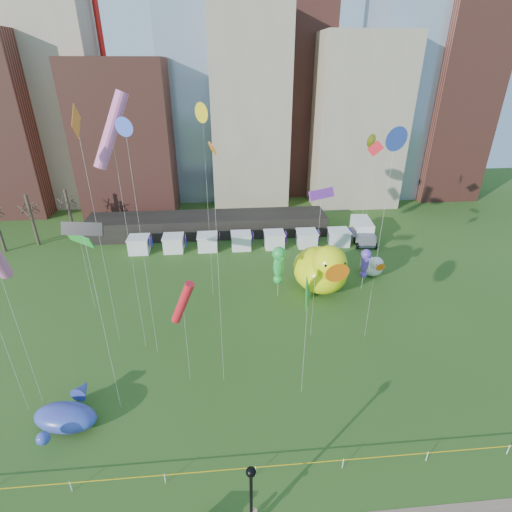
{
  "coord_description": "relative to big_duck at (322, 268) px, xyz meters",
  "views": [
    {
      "loc": [
        -1.45,
        -16.59,
        24.89
      ],
      "look_at": [
        0.85,
        9.15,
        12.0
      ],
      "focal_mm": 27.0,
      "sensor_mm": 36.0,
      "label": 1
    }
  ],
  "objects": [
    {
      "name": "ground",
      "position": [
        -9.97,
        -22.93,
        -3.1
      ],
      "size": [
        160.0,
        160.0,
        0.0
      ],
      "primitive_type": "plane",
      "color": "#294C18",
      "rests_on": "ground"
    },
    {
      "name": "skyline",
      "position": [
        -7.72,
        38.14,
        18.34
      ],
      "size": [
        101.0,
        23.0,
        68.0
      ],
      "color": "brown",
      "rests_on": "ground"
    },
    {
      "name": "pavilion",
      "position": [
        -13.97,
        19.07,
        -1.5
      ],
      "size": [
        38.0,
        6.0,
        3.2
      ],
      "primitive_type": "cube",
      "color": "black",
      "rests_on": "ground"
    },
    {
      "name": "vendor_tents",
      "position": [
        -8.95,
        13.07,
        -2.0
      ],
      "size": [
        33.24,
        2.8,
        2.4
      ],
      "color": "white",
      "rests_on": "ground"
    },
    {
      "name": "bare_trees",
      "position": [
        -40.14,
        17.62,
        0.91
      ],
      "size": [
        8.44,
        6.44,
        8.5
      ],
      "color": "#382B21",
      "rests_on": "ground"
    },
    {
      "name": "caution_tape",
      "position": [
        -9.97,
        -22.93,
        -2.42
      ],
      "size": [
        50.0,
        0.06,
        0.9
      ],
      "color": "white",
      "rests_on": "ground"
    },
    {
      "name": "big_duck",
      "position": [
        0.0,
        0.0,
        0.0
      ],
      "size": [
        7.48,
        9.27,
        6.76
      ],
      "rotation": [
        0.0,
        0.0,
        0.15
      ],
      "color": "#F0FF0D",
      "rests_on": "ground"
    },
    {
      "name": "small_duck",
      "position": [
        7.68,
        3.27,
        -1.75
      ],
      "size": [
        3.34,
        4.08,
        2.96
      ],
      "rotation": [
        0.0,
        0.0,
        0.18
      ],
      "color": "white",
      "rests_on": "ground"
    },
    {
      "name": "seahorse_green",
      "position": [
        -5.36,
        -0.87,
        1.49
      ],
      "size": [
        1.69,
        2.07,
        6.56
      ],
      "rotation": [
        0.0,
        0.0,
        0.06
      ],
      "color": "silver",
      "rests_on": "ground"
    },
    {
      "name": "seahorse_purple",
      "position": [
        5.22,
        -0.08,
        0.74
      ],
      "size": [
        1.51,
        1.76,
        5.43
      ],
      "rotation": [
        0.0,
        0.0,
        -0.2
      ],
      "color": "silver",
      "rests_on": "ground"
    },
    {
      "name": "whale_inflatable",
      "position": [
        -23.94,
        -17.54,
        -2.12
      ],
      "size": [
        5.33,
        6.3,
        2.16
      ],
      "rotation": [
        0.0,
        0.0,
        -0.21
      ],
      "color": "#40338C",
      "rests_on": "ground"
    },
    {
      "name": "lamppost",
      "position": [
        -10.5,
        -26.13,
        0.26
      ],
      "size": [
        0.57,
        0.57,
        5.51
      ],
      "color": "black",
      "rests_on": "footpath"
    },
    {
      "name": "box_truck",
      "position": [
        10.19,
        14.59,
        -1.54
      ],
      "size": [
        3.51,
        7.43,
        3.04
      ],
      "rotation": [
        0.0,
        0.0,
        -0.12
      ],
      "color": "white",
      "rests_on": "ground"
    },
    {
      "name": "kite_0",
      "position": [
        -14.94,
        -13.54,
        4.9
      ],
      "size": [
        2.51,
        2.02,
        10.16
      ],
      "color": "silver",
      "rests_on": "ground"
    },
    {
      "name": "kite_1",
      "position": [
        -19.58,
        -8.73,
        17.33
      ],
      "size": [
        3.47,
        2.2,
        23.3
      ],
      "color": "silver",
      "rests_on": "ground"
    },
    {
      "name": "kite_3",
      "position": [
        -5.46,
        -15.93,
        6.72
      ],
      "size": [
        0.71,
        2.29,
        10.97
      ],
      "color": "silver",
      "rests_on": "ground"
    },
    {
      "name": "kite_4",
      "position": [
        -13.09,
        0.31,
        17.55
      ],
      "size": [
        1.1,
        1.81,
        21.67
      ],
      "color": "silver",
      "rests_on": "ground"
    },
    {
      "name": "kite_5",
      "position": [
        2.44,
        -9.1,
        16.44
      ],
      "size": [
        1.77,
        1.22,
        20.57
      ],
      "color": "silver",
      "rests_on": "ground"
    },
    {
      "name": "kite_6",
      "position": [
        -22.38,
        -7.51,
        17.34
      ],
      "size": [
        0.11,
        2.57,
        22.28
      ],
      "color": "silver",
      "rests_on": "ground"
    },
    {
      "name": "kite_7",
      "position": [
        -3.02,
        -8.45,
        11.79
      ],
      "size": [
        2.52,
        1.56,
        15.41
      ],
      "color": "silver",
      "rests_on": "ground"
    },
    {
      "name": "kite_8",
      "position": [
        6.6,
        4.93,
        12.43
      ],
      "size": [
        1.71,
        1.0,
        17.06
      ],
      "color": "silver",
      "rests_on": "ground"
    },
    {
      "name": "kite_10",
      "position": [
        -20.33,
        -16.26,
        12.42
      ],
      "size": [
        2.73,
        0.84,
        16.06
      ],
      "color": "silver",
      "rests_on": "ground"
    },
    {
      "name": "kite_11",
      "position": [
        -26.49,
        -1.38,
        5.45
      ],
      "size": [
        3.59,
        2.99,
        9.19
      ],
      "color": "silver",
      "rests_on": "ground"
    },
    {
      "name": "kite_12",
      "position": [
        7.2,
        7.79,
        13.28
      ],
      "size": [
        1.33,
        1.27,
        17.27
      ],
      "color": "silver",
      "rests_on": "ground"
    },
    {
      "name": "kite_13",
      "position": [
        -18.28,
        -9.78,
        17.6
      ],
      "size": [
        1.16,
        1.06,
        21.56
      ],
      "color": "silver",
      "rests_on": "ground"
    },
    {
      "name": "kite_14",
      "position": [
        -11.99,
        -13.86,
        16.49
      ],
      "size": [
        0.61,
        1.77,
        20.3
      ],
      "color": "silver",
      "rests_on": "ground"
    }
  ]
}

